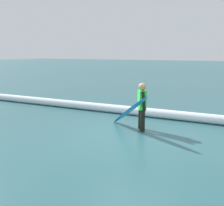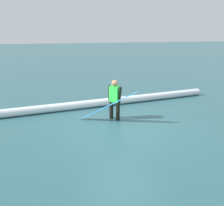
% 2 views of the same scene
% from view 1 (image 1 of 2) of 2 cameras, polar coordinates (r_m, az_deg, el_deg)
% --- Properties ---
extents(ground_plane, '(150.08, 150.08, 0.00)m').
position_cam_1_polar(ground_plane, '(7.35, 3.47, -7.25)').
color(ground_plane, '#2A585D').
extents(surfer, '(0.36, 0.51, 1.41)m').
position_cam_1_polar(surfer, '(7.85, 6.40, -0.23)').
color(surfer, black).
rests_on(surfer, ground_plane).
extents(surfboard, '(1.80, 1.48, 1.20)m').
position_cam_1_polar(surfboard, '(7.82, 3.58, -1.72)').
color(surfboard, '#268CE5').
rests_on(surfboard, ground_plane).
extents(wave_crest_foreground, '(15.67, 0.92, 0.32)m').
position_cam_1_polar(wave_crest_foreground, '(10.57, -3.57, -0.82)').
color(wave_crest_foreground, white).
rests_on(wave_crest_foreground, ground_plane).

